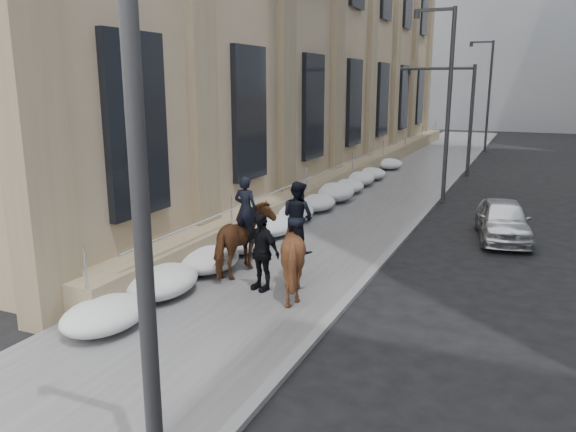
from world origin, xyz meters
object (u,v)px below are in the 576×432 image
(pedestrian, at_px, (261,251))
(car_silver, at_px, (503,220))
(mounted_horse_right, at_px, (293,247))
(mounted_horse_left, at_px, (244,237))

(pedestrian, xyz_separation_m, car_silver, (5.07, 7.59, -0.41))
(mounted_horse_right, xyz_separation_m, pedestrian, (-0.77, -0.20, -0.16))
(mounted_horse_right, distance_m, pedestrian, 0.81)
(mounted_horse_left, relative_size, car_silver, 0.66)
(car_silver, bearing_deg, mounted_horse_right, -129.65)
(mounted_horse_left, relative_size, pedestrian, 1.35)
(mounted_horse_left, relative_size, mounted_horse_right, 0.96)
(mounted_horse_right, height_order, car_silver, mounted_horse_right)
(mounted_horse_right, bearing_deg, pedestrian, 34.49)
(pedestrian, bearing_deg, car_silver, 73.33)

